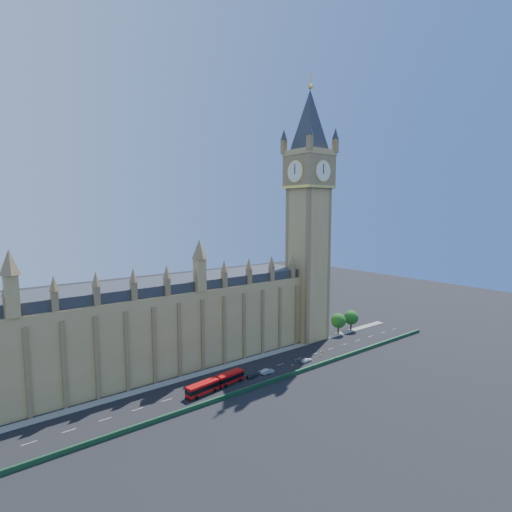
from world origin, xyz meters
TOP-DOWN VIEW (x-y plane):
  - ground at (0.00, 0.00)m, footprint 400.00×400.00m
  - palace_westminster at (-25.00, 22.00)m, footprint 120.00×20.00m
  - elizabeth_tower at (38.00, 13.99)m, footprint 20.59×20.59m
  - bridge_parapet at (0.00, -9.00)m, footprint 160.00×0.60m
  - kerb_north at (0.00, 9.50)m, footprint 160.00×3.00m
  - tree_east_near at (52.22, 10.08)m, footprint 6.00×6.00m
  - tree_east_far at (60.22, 10.08)m, footprint 6.00×6.00m
  - red_bus at (-14.24, -2.42)m, footprint 19.24×5.09m
  - car_grey at (-1.53, -2.46)m, footprint 4.17×2.10m
  - car_silver at (3.95, -3.08)m, footprint 4.67×2.07m
  - car_white at (20.17, -3.71)m, footprint 4.66×2.28m
  - cone_a at (30.46, -0.59)m, footprint 0.44×0.44m
  - cone_b at (27.56, -3.03)m, footprint 0.44×0.44m
  - cone_c at (31.49, -0.92)m, footprint 0.50×0.50m
  - cone_d at (14.00, -3.49)m, footprint 0.64×0.64m

SIDE VIEW (x-z plane):
  - ground at x=0.00m, z-range 0.00..0.00m
  - kerb_north at x=0.00m, z-range 0.00..0.16m
  - cone_a at x=30.46m, z-range 0.00..0.64m
  - cone_b at x=27.56m, z-range 0.00..0.66m
  - cone_c at x=31.49m, z-range -0.01..0.77m
  - cone_d at x=14.00m, z-range -0.01..0.78m
  - bridge_parapet at x=0.00m, z-range 0.00..1.20m
  - car_white at x=20.17m, z-range 0.00..1.30m
  - car_grey at x=-1.53m, z-range 0.00..1.36m
  - car_silver at x=3.95m, z-range 0.00..1.49m
  - red_bus at x=-14.24m, z-range 0.09..3.33m
  - tree_east_near at x=52.22m, z-range 1.39..9.89m
  - tree_east_far at x=60.22m, z-range 1.39..9.89m
  - palace_westminster at x=-25.00m, z-range -0.14..27.86m
  - elizabeth_tower at x=38.00m, z-range 2.06..107.06m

